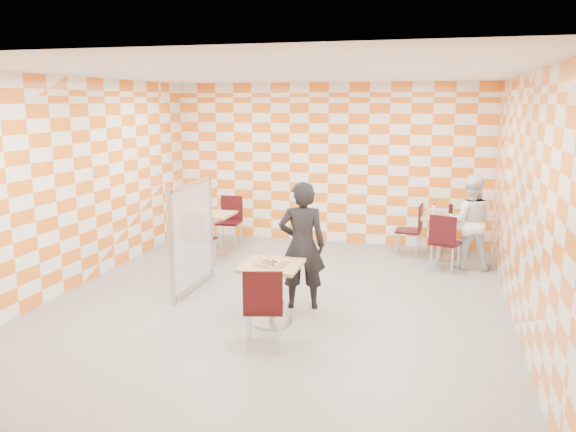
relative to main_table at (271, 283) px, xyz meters
The scene contains 15 objects.
room_shell 1.61m from the main_table, 96.22° to the left, with size 7.00×7.00×7.00m.
main_table is the anchor object (origin of this frame).
second_table 4.03m from the main_table, 60.47° to the left, with size 0.70×0.70×0.75m.
empty_table 3.28m from the main_table, 124.87° to the left, with size 0.70×0.70×0.75m.
chair_main_front 0.76m from the main_table, 79.66° to the right, with size 0.51×0.52×0.92m.
chair_second_front 3.39m from the main_table, 53.40° to the left, with size 0.53×0.54×0.92m.
chair_second_side 3.83m from the main_table, 66.55° to the left, with size 0.46×0.45×0.92m.
chair_empty_near 2.68m from the main_table, 133.46° to the left, with size 0.49×0.49×0.92m.
chair_empty_far 3.89m from the main_table, 117.98° to the left, with size 0.44×0.45×0.92m.
partition 1.73m from the main_table, 147.30° to the left, with size 0.08×1.38×1.55m.
man_dark 0.74m from the main_table, 70.14° to the left, with size 0.61×0.40×1.67m, color black.
man_white 3.90m from the main_table, 51.70° to the left, with size 0.74×0.57×1.52m, color white.
pizza_on_foil 0.26m from the main_table, 90.13° to the right, with size 0.40×0.40×0.04m.
sport_bottle 4.04m from the main_table, 62.83° to the left, with size 0.06×0.06×0.20m.
soda_bottle 4.12m from the main_table, 59.01° to the left, with size 0.07×0.07×0.23m.
Camera 1 is at (2.00, -6.90, 2.65)m, focal length 35.00 mm.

